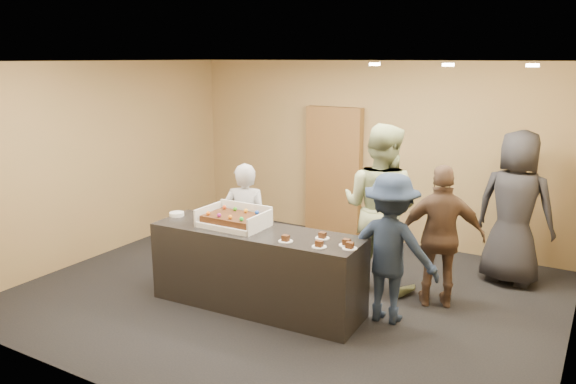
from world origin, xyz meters
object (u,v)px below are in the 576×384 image
object	(u,v)px
sheet_cake	(234,218)
plate_stack	(177,214)
person_sage_man	(380,207)
person_dark_suit	(515,208)
serving_counter	(257,269)
person_server_grey	(246,224)
person_navy_man	(390,248)
cake_box	(235,222)
person_brown_extra	(441,237)
storage_cabinet	(333,171)

from	to	relation	value
sheet_cake	plate_stack	world-z (taller)	sheet_cake
person_sage_man	person_dark_suit	bearing A→B (deg)	-140.76
serving_counter	plate_stack	bearing A→B (deg)	177.30
person_server_grey	person_navy_man	distance (m)	1.88
cake_box	serving_counter	bearing A→B (deg)	-5.09
person_sage_man	sheet_cake	bearing A→B (deg)	48.72
plate_stack	person_server_grey	size ratio (longest dim) A/B	0.11
cake_box	person_dark_suit	size ratio (longest dim) A/B	0.38
sheet_cake	person_brown_extra	size ratio (longest dim) A/B	0.39
storage_cabinet	person_brown_extra	distance (m)	2.88
plate_stack	serving_counter	bearing A→B (deg)	-0.07
cake_box	person_sage_man	xyz separation A→B (m)	(1.26, 1.21, 0.05)
person_server_grey	person_brown_extra	bearing A→B (deg)	171.13
person_server_grey	person_navy_man	size ratio (longest dim) A/B	0.95
person_sage_man	plate_stack	bearing A→B (deg)	34.75
person_brown_extra	person_dark_suit	xyz separation A→B (m)	(0.59, 1.11, 0.15)
plate_stack	person_navy_man	bearing A→B (deg)	10.11
person_dark_suit	person_server_grey	bearing A→B (deg)	37.78
person_sage_man	person_navy_man	size ratio (longest dim) A/B	1.25
cake_box	person_server_grey	bearing A→B (deg)	112.12
person_dark_suit	serving_counter	bearing A→B (deg)	50.45
plate_stack	person_navy_man	world-z (taller)	person_navy_man
storage_cabinet	sheet_cake	size ratio (longest dim) A/B	3.22
person_server_grey	person_sage_man	world-z (taller)	person_sage_man
serving_counter	cake_box	world-z (taller)	cake_box
storage_cabinet	cake_box	size ratio (longest dim) A/B	2.75
storage_cabinet	person_sage_man	distance (m)	2.20
person_navy_man	cake_box	bearing A→B (deg)	12.27
plate_stack	person_sage_man	world-z (taller)	person_sage_man
person_server_grey	person_dark_suit	distance (m)	3.29
serving_counter	sheet_cake	xyz separation A→B (m)	(-0.30, 0.00, 0.55)
plate_stack	storage_cabinet	bearing A→B (deg)	77.13
cake_box	person_navy_man	xyz separation A→B (m)	(1.68, 0.42, -0.15)
cake_box	person_sage_man	distance (m)	1.74
serving_counter	plate_stack	world-z (taller)	plate_stack
cake_box	sheet_cake	world-z (taller)	cake_box
person_brown_extra	person_navy_man	bearing A→B (deg)	38.69
serving_counter	person_navy_man	world-z (taller)	person_navy_man
person_brown_extra	person_sage_man	bearing A→B (deg)	-32.44
storage_cabinet	person_server_grey	xyz separation A→B (m)	(-0.03, -2.39, -0.24)
serving_counter	cake_box	distance (m)	0.58
sheet_cake	person_server_grey	world-z (taller)	person_server_grey
cake_box	person_sage_man	bearing A→B (deg)	43.86
cake_box	plate_stack	bearing A→B (deg)	-178.24
sheet_cake	person_server_grey	size ratio (longest dim) A/B	0.41
sheet_cake	plate_stack	bearing A→B (deg)	179.91
sheet_cake	plate_stack	xyz separation A→B (m)	(-0.83, 0.00, -0.08)
cake_box	person_brown_extra	world-z (taller)	person_brown_extra
person_dark_suit	person_brown_extra	bearing A→B (deg)	69.33
sheet_cake	person_server_grey	xyz separation A→B (m)	(-0.20, 0.52, -0.24)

